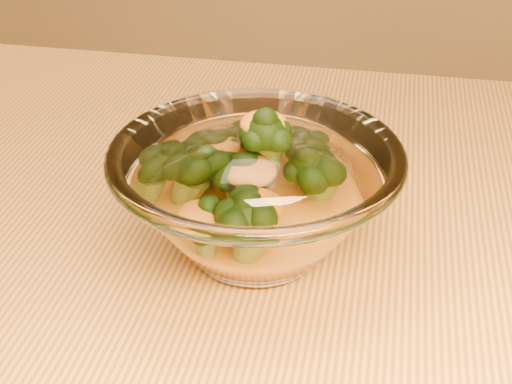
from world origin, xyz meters
TOP-DOWN VIEW (x-y plane):
  - glass_bowl at (-0.07, 0.05)m, footprint 0.20×0.20m
  - cheese_sauce at (-0.07, 0.05)m, footprint 0.10×0.10m
  - broccoli_heap at (-0.08, 0.06)m, footprint 0.12×0.12m

SIDE VIEW (x-z plane):
  - cheese_sauce at x=-0.07m, z-range 0.76..0.79m
  - glass_bowl at x=-0.07m, z-range 0.75..0.84m
  - broccoli_heap at x=-0.08m, z-range 0.77..0.84m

